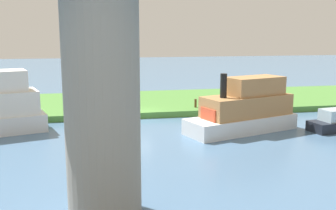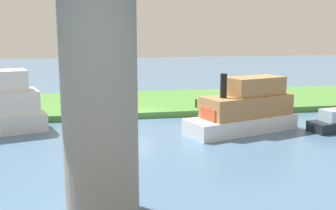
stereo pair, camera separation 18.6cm
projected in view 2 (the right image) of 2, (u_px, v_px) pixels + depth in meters
name	position (u px, v px, depth m)	size (l,w,h in m)	color
ground_plane	(136.00, 119.00, 31.55)	(160.00, 160.00, 0.00)	#4C7093
grassy_bank	(129.00, 103.00, 37.31)	(80.00, 12.00, 0.50)	#4C8438
bridge_pylon	(100.00, 103.00, 14.18)	(2.74, 2.74, 8.66)	#9E998E
person_on_bank	(105.00, 100.00, 33.57)	(0.45, 0.45, 1.39)	#2D334C
mooring_post	(196.00, 103.00, 33.78)	(0.20, 0.20, 0.72)	brown
motorboat_white	(245.00, 110.00, 27.48)	(8.56, 5.12, 4.15)	white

